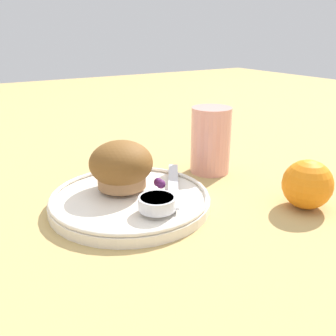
{
  "coord_description": "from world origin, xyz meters",
  "views": [
    {
      "loc": [
        0.44,
        -0.23,
        0.24
      ],
      "look_at": [
        0.01,
        0.03,
        0.06
      ],
      "focal_mm": 40.0,
      "sensor_mm": 36.0,
      "label": 1
    }
  ],
  "objects_px": {
    "muffin": "(121,166)",
    "butter_knife": "(173,184)",
    "orange_fruit": "(307,184)",
    "juice_glass": "(211,140)"
  },
  "relations": [
    {
      "from": "muffin",
      "to": "butter_knife",
      "type": "height_order",
      "value": "muffin"
    },
    {
      "from": "butter_knife",
      "to": "juice_glass",
      "type": "height_order",
      "value": "juice_glass"
    },
    {
      "from": "muffin",
      "to": "juice_glass",
      "type": "height_order",
      "value": "juice_glass"
    },
    {
      "from": "orange_fruit",
      "to": "juice_glass",
      "type": "bearing_deg",
      "value": -171.44
    },
    {
      "from": "orange_fruit",
      "to": "juice_glass",
      "type": "xyz_separation_m",
      "value": [
        -0.19,
        -0.03,
        0.02
      ]
    },
    {
      "from": "muffin",
      "to": "orange_fruit",
      "type": "height_order",
      "value": "muffin"
    },
    {
      "from": "muffin",
      "to": "orange_fruit",
      "type": "relative_size",
      "value": 1.33
    },
    {
      "from": "muffin",
      "to": "butter_knife",
      "type": "xyz_separation_m",
      "value": [
        0.04,
        0.07,
        -0.03
      ]
    },
    {
      "from": "butter_knife",
      "to": "juice_glass",
      "type": "relative_size",
      "value": 1.27
    },
    {
      "from": "butter_knife",
      "to": "orange_fruit",
      "type": "xyz_separation_m",
      "value": [
        0.13,
        0.14,
        0.01
      ]
    }
  ]
}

